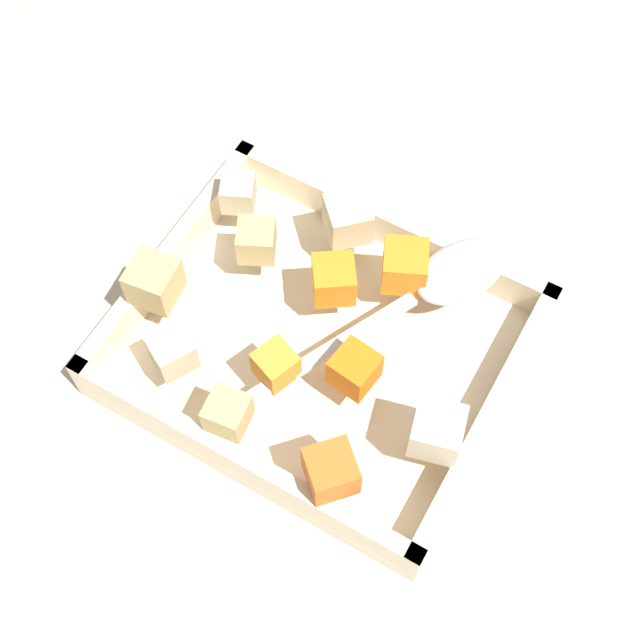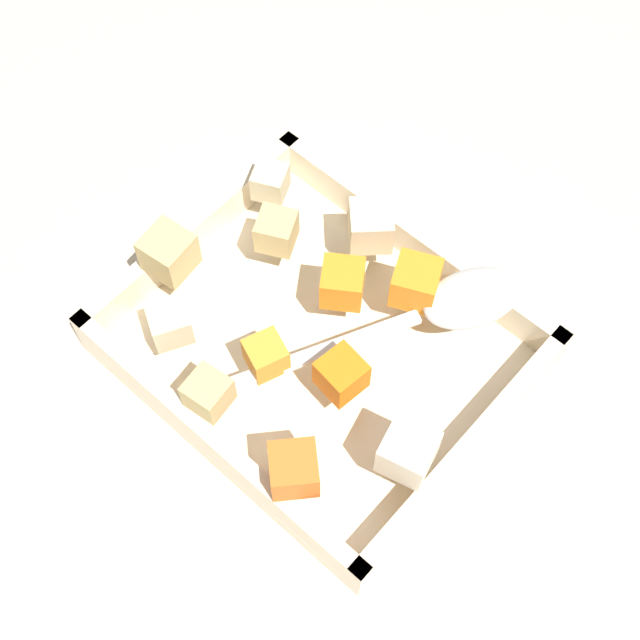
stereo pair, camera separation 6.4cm
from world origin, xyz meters
name	(u,v)px [view 2 (the right image)]	position (x,y,z in m)	size (l,w,h in m)	color
ground_plane	(330,363)	(0.00, 0.00, 0.00)	(4.00, 4.00, 0.00)	#BCB29E
baking_dish	(320,347)	(-0.01, 0.00, 0.01)	(0.28, 0.24, 0.05)	beige
carrot_chunk_mid_right	(341,375)	(0.03, -0.02, 0.06)	(0.03, 0.03, 0.03)	orange
carrot_chunk_center	(342,283)	(-0.02, 0.03, 0.06)	(0.03, 0.03, 0.03)	orange
carrot_chunk_mid_left	(294,469)	(0.05, -0.10, 0.06)	(0.03, 0.03, 0.03)	orange
carrot_chunk_far_right	(416,282)	(0.02, 0.07, 0.06)	(0.03, 0.03, 0.03)	orange
carrot_chunk_corner_se	(266,356)	(-0.02, -0.05, 0.06)	(0.03, 0.03, 0.03)	orange
potato_chunk_front_center	(276,231)	(-0.08, 0.03, 0.06)	(0.03, 0.03, 0.03)	tan
potato_chunk_far_left	(208,393)	(-0.03, -0.09, 0.06)	(0.03, 0.03, 0.03)	tan
potato_chunk_heap_top	(270,182)	(-0.12, 0.06, 0.06)	(0.03, 0.03, 0.03)	beige
potato_chunk_back_center	(170,323)	(-0.09, -0.08, 0.06)	(0.03, 0.03, 0.03)	beige
potato_chunk_near_spoon	(169,253)	(-0.13, -0.04, 0.06)	(0.03, 0.03, 0.03)	tan
potato_chunk_corner_ne	(371,226)	(-0.03, 0.08, 0.06)	(0.03, 0.03, 0.03)	beige
parsnip_chunk_corner_nw	(408,452)	(0.10, -0.04, 0.06)	(0.03, 0.03, 0.03)	silver
serving_spoon	(455,305)	(0.05, 0.08, 0.06)	(0.14, 0.24, 0.02)	silver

